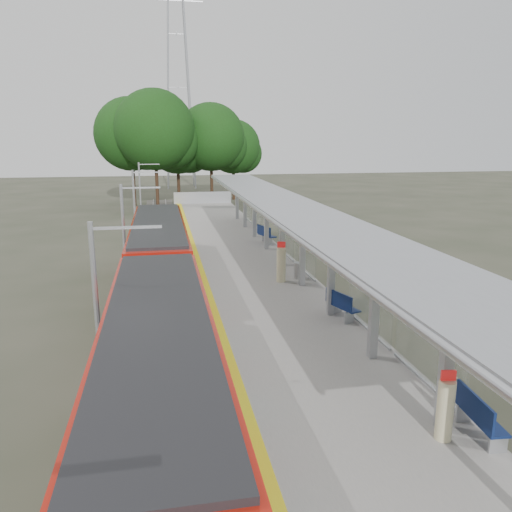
{
  "coord_description": "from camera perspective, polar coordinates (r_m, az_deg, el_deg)",
  "views": [
    {
      "loc": [
        -4.29,
        -7.56,
        7.71
      ],
      "look_at": [
        -0.02,
        14.83,
        2.3
      ],
      "focal_mm": 35.0,
      "sensor_mm": 36.0,
      "label": 1
    }
  ],
  "objects": [
    {
      "name": "tactile_strip",
      "position": [
        28.42,
        -6.98,
        -0.39
      ],
      "size": [
        0.6,
        50.0,
        0.02
      ],
      "primitive_type": "cube",
      "color": "yellow",
      "rests_on": "platform"
    },
    {
      "name": "tree_cluster",
      "position": [
        59.48,
        -9.17,
        13.31
      ],
      "size": [
        19.69,
        14.46,
        12.93
      ],
      "color": "#382316",
      "rests_on": "ground"
    },
    {
      "name": "train",
      "position": [
        19.21,
        -10.96,
        -4.03
      ],
      "size": [
        2.74,
        27.6,
        3.62
      ],
      "color": "black",
      "rests_on": "ground"
    },
    {
      "name": "info_pillar_near",
      "position": [
        12.53,
        20.81,
        -16.08
      ],
      "size": [
        0.38,
        0.38,
        1.7
      ],
      "rotation": [
        0.0,
        0.0,
        -0.17
      ],
      "color": "beige",
      "rests_on": "platform"
    },
    {
      "name": "info_pillar_far",
      "position": [
        23.76,
        2.89,
        -0.96
      ],
      "size": [
        0.44,
        0.44,
        1.95
      ],
      "rotation": [
        0.0,
        0.0,
        -0.35
      ],
      "color": "beige",
      "rests_on": "platform"
    },
    {
      "name": "platform",
      "position": [
        28.81,
        -1.89,
        -1.15
      ],
      "size": [
        6.0,
        50.0,
        1.0
      ],
      "primitive_type": "cube",
      "color": "gray",
      "rests_on": "ground"
    },
    {
      "name": "bench_near",
      "position": [
        12.96,
        24.05,
        -16.23
      ],
      "size": [
        0.61,
        1.6,
        1.07
      ],
      "rotation": [
        0.0,
        0.0,
        -0.08
      ],
      "color": "navy",
      "rests_on": "platform"
    },
    {
      "name": "litter_bin",
      "position": [
        24.45,
        4.8,
        -1.66
      ],
      "size": [
        0.49,
        0.49,
        0.8
      ],
      "primitive_type": "cylinder",
      "rotation": [
        0.0,
        0.0,
        -0.29
      ],
      "color": "#9EA0A5",
      "rests_on": "platform"
    },
    {
      "name": "catenary_masts",
      "position": [
        27.06,
        -14.71,
        2.69
      ],
      "size": [
        2.08,
        48.16,
        5.4
      ],
      "color": "#9EA0A5",
      "rests_on": "ground"
    },
    {
      "name": "canopy",
      "position": [
        24.72,
        3.13,
        5.16
      ],
      "size": [
        3.27,
        38.0,
        3.66
      ],
      "color": "#9EA0A5",
      "rests_on": "platform"
    },
    {
      "name": "bench_mid",
      "position": [
        19.3,
        9.72,
        -5.48
      ],
      "size": [
        0.94,
        1.58,
        1.04
      ],
      "rotation": [
        0.0,
        0.0,
        0.33
      ],
      "color": "navy",
      "rests_on": "platform"
    },
    {
      "name": "end_fence",
      "position": [
        53.04,
        -6.12,
        6.66
      ],
      "size": [
        6.0,
        0.1,
        1.2
      ],
      "primitive_type": "cube",
      "color": "#9EA0A5",
      "rests_on": "platform"
    },
    {
      "name": "pylon",
      "position": [
        81.42,
        -8.98,
        21.17
      ],
      "size": [
        8.0,
        4.0,
        38.0
      ],
      "primitive_type": null,
      "color": "#9EA0A5",
      "rests_on": "ground"
    },
    {
      "name": "bench_far",
      "position": [
        32.63,
        1.11,
        2.54
      ],
      "size": [
        1.02,
        1.72,
        1.12
      ],
      "rotation": [
        0.0,
        0.0,
        0.33
      ],
      "color": "navy",
      "rests_on": "platform"
    },
    {
      "name": "trackbed",
      "position": [
        28.59,
        -10.83,
        -2.29
      ],
      "size": [
        3.0,
        70.0,
        0.24
      ],
      "primitive_type": "cube",
      "color": "#59544C",
      "rests_on": "ground"
    }
  ]
}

